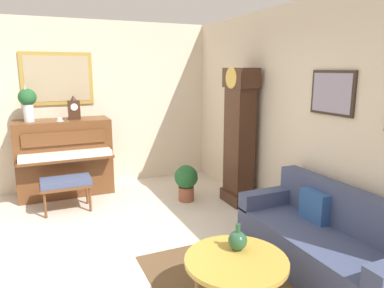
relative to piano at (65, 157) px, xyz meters
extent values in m
cube|color=beige|center=(2.23, 0.24, -0.67)|extent=(6.40, 6.00, 0.10)
cube|color=beige|center=(-0.37, 0.24, 0.78)|extent=(0.10, 4.90, 2.80)
cube|color=#B28E3D|center=(-0.30, 0.00, 1.23)|extent=(0.03, 1.10, 0.84)
cube|color=tan|center=(-0.29, 0.00, 1.23)|extent=(0.01, 0.98, 0.72)
cube|color=beige|center=(2.23, 2.64, 0.78)|extent=(5.30, 0.10, 2.80)
cube|color=#33281E|center=(2.98, 2.57, 1.13)|extent=(0.60, 0.03, 0.48)
cube|color=#998EA8|center=(2.98, 2.56, 1.13)|extent=(0.54, 0.01, 0.42)
cube|color=brown|center=(-0.02, 0.00, -0.01)|extent=(0.60, 1.44, 1.22)
cube|color=brown|center=(0.41, 0.00, 0.06)|extent=(0.28, 1.38, 0.04)
cube|color=white|center=(0.41, 0.00, 0.12)|extent=(0.26, 1.32, 0.08)
cube|color=brown|center=(0.30, 0.00, 0.36)|extent=(0.03, 1.20, 0.20)
cube|color=brown|center=(0.76, -0.06, -0.24)|extent=(0.42, 0.70, 0.04)
cube|color=#424C70|center=(0.76, -0.06, -0.18)|extent=(0.40, 0.68, 0.08)
cylinder|color=brown|center=(0.92, -0.36, -0.44)|extent=(0.04, 0.04, 0.36)
cylinder|color=brown|center=(0.92, 0.24, -0.44)|extent=(0.04, 0.04, 0.36)
cylinder|color=brown|center=(0.60, -0.36, -0.44)|extent=(0.04, 0.04, 0.36)
cylinder|color=brown|center=(0.60, 0.24, -0.44)|extent=(0.04, 0.04, 0.36)
cube|color=#3D2316|center=(1.47, 2.35, -0.53)|extent=(0.52, 0.34, 0.18)
cube|color=#3D2316|center=(1.47, 2.35, 0.27)|extent=(0.44, 0.28, 1.78)
cube|color=#3D2316|center=(1.47, 2.35, 1.26)|extent=(0.52, 0.32, 0.28)
cylinder|color=gold|center=(1.47, 2.19, 1.26)|extent=(0.30, 0.02, 0.30)
cylinder|color=gold|center=(1.47, 2.30, 0.33)|extent=(0.03, 0.03, 0.70)
cube|color=#424C70|center=(3.48, 2.11, -0.41)|extent=(1.90, 0.80, 0.42)
cube|color=#424C70|center=(3.48, 2.41, 0.00)|extent=(1.90, 0.20, 0.44)
cube|color=#424C70|center=(2.62, 2.11, -0.12)|extent=(0.18, 0.80, 0.20)
cube|color=#2D5699|center=(3.18, 2.25, -0.04)|extent=(0.34, 0.12, 0.32)
cylinder|color=gold|center=(3.55, 1.07, -0.20)|extent=(0.88, 0.88, 0.04)
torus|color=brown|center=(3.55, 1.07, -0.20)|extent=(0.88, 0.88, 0.04)
cylinder|color=brown|center=(3.55, 1.43, -0.42)|extent=(0.04, 0.04, 0.40)
cylinder|color=brown|center=(3.19, 1.07, -0.42)|extent=(0.04, 0.04, 0.40)
cube|color=#3D2316|center=(0.00, 0.19, 0.75)|extent=(0.12, 0.18, 0.30)
cylinder|color=white|center=(0.06, 0.19, 0.80)|extent=(0.01, 0.11, 0.11)
cone|color=#3D2316|center=(0.00, 0.19, 0.94)|extent=(0.10, 0.10, 0.08)
cylinder|color=silver|center=(0.00, -0.46, 0.73)|extent=(0.15, 0.15, 0.26)
sphere|color=#235B2D|center=(0.00, -0.46, 0.97)|extent=(0.26, 0.26, 0.26)
cone|color=#D199B7|center=(0.03, -0.48, 1.10)|extent=(0.06, 0.06, 0.16)
cylinder|color=white|center=(0.14, -0.04, 0.61)|extent=(0.12, 0.12, 0.01)
cylinder|color=white|center=(0.14, -0.04, 0.63)|extent=(0.08, 0.08, 0.06)
cylinder|color=#234C33|center=(3.42, 1.16, -0.17)|extent=(0.09, 0.09, 0.01)
sphere|color=#285638|center=(3.42, 1.16, -0.09)|extent=(0.17, 0.17, 0.17)
cylinder|color=#285638|center=(3.42, 1.16, 0.02)|extent=(0.04, 0.04, 0.08)
cylinder|color=#935138|center=(1.08, 1.66, -0.51)|extent=(0.24, 0.24, 0.22)
sphere|color=#235B2D|center=(1.08, 1.66, -0.24)|extent=(0.36, 0.36, 0.36)
camera|label=1|loc=(5.90, -0.38, 1.39)|focal=33.29mm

